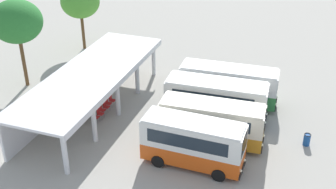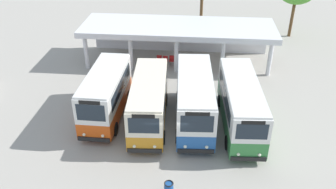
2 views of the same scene
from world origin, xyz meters
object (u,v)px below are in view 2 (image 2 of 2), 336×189
object	(u,v)px
waiting_chair_second_from_end	(165,60)
waiting_chair_far_end_seat	(191,61)
city_bus_nearest_orange	(106,93)
city_bus_fourth_amber	(241,103)
waiting_chair_end_by_column	(159,59)
city_bus_second_in_row	(149,100)
litter_bin_apron	(169,189)
city_bus_middle_cream	(195,98)
waiting_chair_fifth_seat	(184,60)
waiting_chair_middle_seat	(172,60)
waiting_chair_fourth_seat	(178,60)

from	to	relation	value
waiting_chair_second_from_end	waiting_chair_far_end_seat	distance (m)	2.24
city_bus_nearest_orange	waiting_chair_second_from_end	bearing A→B (deg)	69.53
city_bus_fourth_amber	waiting_chair_end_by_column	world-z (taller)	city_bus_fourth_amber
city_bus_second_in_row	litter_bin_apron	world-z (taller)	city_bus_second_in_row
city_bus_middle_cream	waiting_chair_far_end_seat	size ratio (longest dim) A/B	9.13
waiting_chair_far_end_seat	city_bus_fourth_amber	bearing A→B (deg)	-68.38
waiting_chair_second_from_end	waiting_chair_far_end_seat	bearing A→B (deg)	1.63
city_bus_second_in_row	waiting_chair_far_end_seat	distance (m)	9.44
city_bus_middle_cream	litter_bin_apron	world-z (taller)	city_bus_middle_cream
city_bus_middle_cream	waiting_chair_far_end_seat	bearing A→B (deg)	93.67
litter_bin_apron	waiting_chair_fifth_seat	bearing A→B (deg)	90.12
waiting_chair_far_end_seat	litter_bin_apron	world-z (taller)	litter_bin_apron
city_bus_second_in_row	city_bus_middle_cream	bearing A→B (deg)	8.07
city_bus_second_in_row	city_bus_fourth_amber	xyz separation A→B (m)	(5.96, 0.12, 0.05)
city_bus_middle_cream	waiting_chair_fifth_seat	size ratio (longest dim) A/B	9.13
waiting_chair_middle_seat	litter_bin_apron	size ratio (longest dim) A/B	0.96
waiting_chair_end_by_column	waiting_chair_fifth_seat	bearing A→B (deg)	1.15
city_bus_nearest_orange	waiting_chair_end_by_column	bearing A→B (deg)	73.08
litter_bin_apron	city_bus_middle_cream	bearing A→B (deg)	81.16
waiting_chair_end_by_column	waiting_chair_far_end_seat	bearing A→B (deg)	-0.69
waiting_chair_fifth_seat	city_bus_middle_cream	bearing A→B (deg)	-82.71
city_bus_nearest_orange	city_bus_second_in_row	size ratio (longest dim) A/B	0.90
waiting_chair_second_from_end	city_bus_fourth_amber	bearing A→B (deg)	-56.91
city_bus_middle_cream	waiting_chair_middle_seat	distance (m)	9.06
city_bus_nearest_orange	waiting_chair_middle_seat	xyz separation A→B (m)	(3.74, 8.63, -1.33)
waiting_chair_fourth_seat	waiting_chair_far_end_seat	distance (m)	1.12
city_bus_fourth_amber	waiting_chair_fifth_seat	size ratio (longest dim) A/B	9.38
city_bus_nearest_orange	litter_bin_apron	size ratio (longest dim) A/B	7.52
waiting_chair_middle_seat	waiting_chair_end_by_column	bearing A→B (deg)	-178.68
waiting_chair_fourth_seat	waiting_chair_end_by_column	bearing A→B (deg)	178.35
litter_bin_apron	waiting_chair_second_from_end	bearing A→B (deg)	96.29
city_bus_nearest_orange	waiting_chair_second_from_end	distance (m)	9.18
city_bus_second_in_row	waiting_chair_middle_seat	distance (m)	9.21
city_bus_nearest_orange	litter_bin_apron	xyz separation A→B (m)	(4.89, -6.99, -1.40)
waiting_chair_fourth_seat	waiting_chair_far_end_seat	bearing A→B (deg)	0.74
city_bus_nearest_orange	city_bus_second_in_row	bearing A→B (deg)	-8.97
city_bus_nearest_orange	waiting_chair_second_from_end	xyz separation A→B (m)	(3.18, 8.51, -1.33)
waiting_chair_end_by_column	waiting_chair_far_end_seat	xyz separation A→B (m)	(2.79, -0.03, 0.00)
city_bus_middle_cream	waiting_chair_end_by_column	xyz separation A→B (m)	(-3.35, 8.65, -1.32)
waiting_chair_end_by_column	waiting_chair_fifth_seat	xyz separation A→B (m)	(2.24, 0.04, 0.00)
city_bus_second_in_row	waiting_chair_end_by_column	distance (m)	9.16
waiting_chair_second_from_end	city_bus_second_in_row	bearing A→B (deg)	-91.23
city_bus_second_in_row	waiting_chair_fourth_seat	distance (m)	9.20
waiting_chair_fourth_seat	litter_bin_apron	world-z (taller)	litter_bin_apron
city_bus_nearest_orange	city_bus_fourth_amber	xyz separation A→B (m)	(8.95, -0.35, -0.06)
waiting_chair_middle_seat	waiting_chair_fifth_seat	size ratio (longest dim) A/B	1.00
city_bus_nearest_orange	litter_bin_apron	world-z (taller)	city_bus_nearest_orange
waiting_chair_far_end_seat	city_bus_nearest_orange	bearing A→B (deg)	-122.27
waiting_chair_fifth_seat	waiting_chair_middle_seat	bearing A→B (deg)	-179.02
waiting_chair_second_from_end	waiting_chair_fourth_seat	bearing A→B (deg)	2.51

